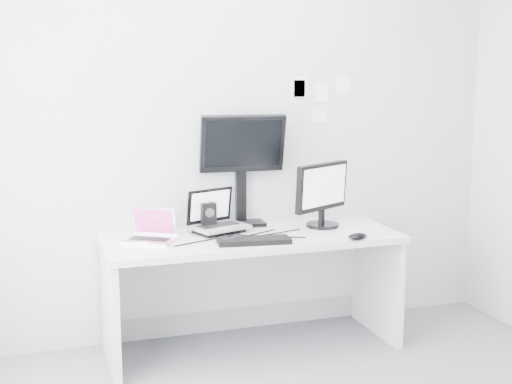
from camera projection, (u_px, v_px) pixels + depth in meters
back_wall at (235, 129)px, 4.51m from camera, size 3.60×0.00×3.60m
desk at (252, 292)px, 4.35m from camera, size 1.80×0.70×0.73m
macbook at (149, 225)px, 4.08m from camera, size 0.35×0.33×0.21m
speaker at (208, 217)px, 4.37m from camera, size 0.12×0.12×0.18m
dell_laptop at (220, 211)px, 4.33m from camera, size 0.40×0.35×0.27m
rear_monitor at (242, 169)px, 4.50m from camera, size 0.56×0.23×0.74m
samsung_monitor at (323, 194)px, 4.48m from camera, size 0.51×0.41×0.43m
keyboard at (254, 241)px, 4.08m from camera, size 0.44×0.20×0.03m
mouse at (358, 236)px, 4.16m from camera, size 0.14×0.10×0.04m
wall_note_0 at (301, 87)px, 4.59m from camera, size 0.10×0.00×0.14m
wall_note_1 at (322, 93)px, 4.65m from camera, size 0.09×0.00×0.13m
wall_note_2 at (343, 85)px, 4.68m from camera, size 0.10×0.00×0.14m
wall_note_3 at (319, 117)px, 4.67m from camera, size 0.11×0.00×0.08m
wall_note_4 at (298, 88)px, 4.59m from camera, size 0.10×0.00×0.11m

